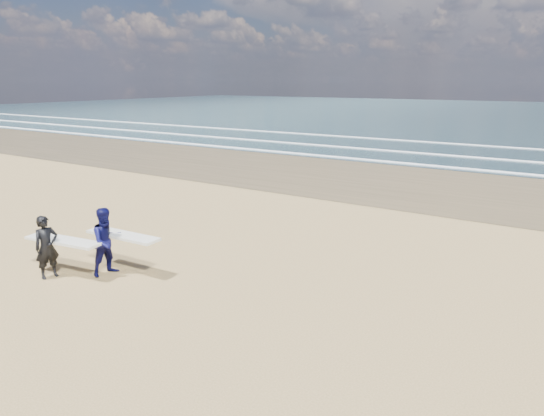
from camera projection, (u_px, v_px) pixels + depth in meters
The scene contains 2 objects.
surfer_near at pixel (50, 246), 12.37m from camera, with size 2.25×1.10×1.64m.
surfer_far at pixel (108, 241), 12.56m from camera, with size 2.22×1.16×1.79m.
Camera 1 is at (11.65, -6.00, 4.95)m, focal length 32.00 mm.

